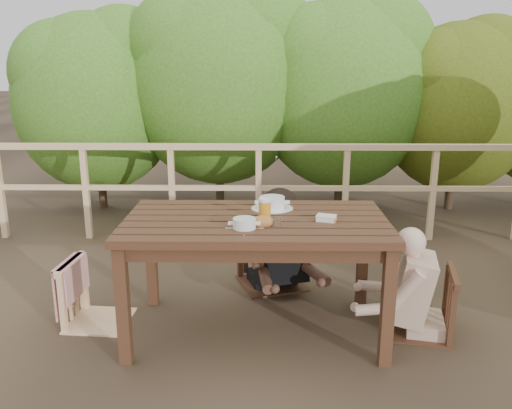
{
  "coord_description": "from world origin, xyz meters",
  "views": [
    {
      "loc": [
        0.05,
        -3.38,
        1.83
      ],
      "look_at": [
        0.0,
        0.05,
        0.9
      ],
      "focal_mm": 37.47,
      "sensor_mm": 36.0,
      "label": 1
    }
  ],
  "objects_px": {
    "soup_near": "(244,225)",
    "soup_far": "(272,204)",
    "diner_right": "(431,248)",
    "chair_left": "(96,266)",
    "woman": "(272,209)",
    "chair_right": "(425,273)",
    "bread_roll": "(262,222)",
    "tumbler": "(277,223)",
    "butter_tub": "(326,219)",
    "chair_far": "(272,227)",
    "beer_glass": "(265,210)",
    "table": "(256,277)"
  },
  "relations": [
    {
      "from": "table",
      "to": "woman",
      "type": "bearing_deg",
      "value": 81.45
    },
    {
      "from": "chair_far",
      "to": "chair_right",
      "type": "relative_size",
      "value": 1.17
    },
    {
      "from": "bread_roll",
      "to": "beer_glass",
      "type": "height_order",
      "value": "beer_glass"
    },
    {
      "from": "chair_left",
      "to": "chair_right",
      "type": "distance_m",
      "value": 2.28
    },
    {
      "from": "chair_left",
      "to": "chair_far",
      "type": "xyz_separation_m",
      "value": [
        1.25,
        0.69,
        0.07
      ]
    },
    {
      "from": "chair_left",
      "to": "woman",
      "type": "xyz_separation_m",
      "value": [
        1.25,
        0.71,
        0.22
      ]
    },
    {
      "from": "chair_far",
      "to": "bread_roll",
      "type": "xyz_separation_m",
      "value": [
        -0.08,
        -0.96,
        0.34
      ]
    },
    {
      "from": "soup_near",
      "to": "soup_far",
      "type": "distance_m",
      "value": 0.51
    },
    {
      "from": "soup_far",
      "to": "bread_roll",
      "type": "height_order",
      "value": "soup_far"
    },
    {
      "from": "woman",
      "to": "butter_tub",
      "type": "height_order",
      "value": "woman"
    },
    {
      "from": "diner_right",
      "to": "bread_roll",
      "type": "bearing_deg",
      "value": 110.71
    },
    {
      "from": "woman",
      "to": "bread_roll",
      "type": "height_order",
      "value": "woman"
    },
    {
      "from": "bread_roll",
      "to": "tumbler",
      "type": "xyz_separation_m",
      "value": [
        0.09,
        -0.01,
        -0.01
      ]
    },
    {
      "from": "beer_glass",
      "to": "butter_tub",
      "type": "xyz_separation_m",
      "value": [
        0.4,
        -0.03,
        -0.05
      ]
    },
    {
      "from": "bread_roll",
      "to": "tumbler",
      "type": "height_order",
      "value": "bread_roll"
    },
    {
      "from": "chair_far",
      "to": "beer_glass",
      "type": "relative_size",
      "value": 6.36
    },
    {
      "from": "chair_left",
      "to": "tumbler",
      "type": "height_order",
      "value": "tumbler"
    },
    {
      "from": "chair_right",
      "to": "bread_roll",
      "type": "relative_size",
      "value": 6.25
    },
    {
      "from": "chair_left",
      "to": "diner_right",
      "type": "height_order",
      "value": "diner_right"
    },
    {
      "from": "woman",
      "to": "soup_far",
      "type": "xyz_separation_m",
      "value": [
        -0.01,
        -0.56,
        0.19
      ]
    },
    {
      "from": "woman",
      "to": "soup_near",
      "type": "distance_m",
      "value": 1.07
    },
    {
      "from": "chair_far",
      "to": "diner_right",
      "type": "relative_size",
      "value": 0.82
    },
    {
      "from": "chair_left",
      "to": "soup_far",
      "type": "distance_m",
      "value": 1.32
    },
    {
      "from": "chair_far",
      "to": "chair_right",
      "type": "xyz_separation_m",
      "value": [
        1.02,
        -0.79,
        -0.07
      ]
    },
    {
      "from": "bread_roll",
      "to": "soup_near",
      "type": "bearing_deg",
      "value": -152.18
    },
    {
      "from": "chair_right",
      "to": "diner_right",
      "type": "xyz_separation_m",
      "value": [
        0.03,
        0.0,
        0.18
      ]
    },
    {
      "from": "soup_near",
      "to": "butter_tub",
      "type": "xyz_separation_m",
      "value": [
        0.53,
        0.17,
        -0.01
      ]
    },
    {
      "from": "soup_far",
      "to": "beer_glass",
      "type": "relative_size",
      "value": 1.87
    },
    {
      "from": "table",
      "to": "soup_near",
      "type": "relative_size",
      "value": 7.17
    },
    {
      "from": "soup_near",
      "to": "chair_left",
      "type": "bearing_deg",
      "value": 162.78
    },
    {
      "from": "chair_right",
      "to": "bread_roll",
      "type": "distance_m",
      "value": 1.19
    },
    {
      "from": "chair_far",
      "to": "diner_right",
      "type": "bearing_deg",
      "value": -55.35
    },
    {
      "from": "chair_far",
      "to": "bread_roll",
      "type": "height_order",
      "value": "chair_far"
    },
    {
      "from": "soup_far",
      "to": "beer_glass",
      "type": "xyz_separation_m",
      "value": [
        -0.05,
        -0.28,
        0.03
      ]
    },
    {
      "from": "soup_far",
      "to": "tumbler",
      "type": "xyz_separation_m",
      "value": [
        0.02,
        -0.42,
        -0.01
      ]
    },
    {
      "from": "soup_near",
      "to": "butter_tub",
      "type": "relative_size",
      "value": 1.93
    },
    {
      "from": "soup_near",
      "to": "soup_far",
      "type": "bearing_deg",
      "value": 69.12
    },
    {
      "from": "diner_right",
      "to": "soup_near",
      "type": "xyz_separation_m",
      "value": [
        -1.24,
        -0.22,
        0.23
      ]
    },
    {
      "from": "woman",
      "to": "diner_right",
      "type": "relative_size",
      "value": 1.07
    },
    {
      "from": "table",
      "to": "chair_far",
      "type": "bearing_deg",
      "value": 81.24
    },
    {
      "from": "table",
      "to": "bread_roll",
      "type": "height_order",
      "value": "bread_roll"
    },
    {
      "from": "soup_near",
      "to": "tumbler",
      "type": "height_order",
      "value": "soup_near"
    },
    {
      "from": "chair_right",
      "to": "butter_tub",
      "type": "distance_m",
      "value": 0.79
    },
    {
      "from": "butter_tub",
      "to": "woman",
      "type": "bearing_deg",
      "value": 129.24
    },
    {
      "from": "chair_far",
      "to": "soup_near",
      "type": "xyz_separation_m",
      "value": [
        -0.19,
        -1.02,
        0.34
      ]
    },
    {
      "from": "soup_far",
      "to": "woman",
      "type": "bearing_deg",
      "value": 88.84
    },
    {
      "from": "table",
      "to": "tumbler",
      "type": "xyz_separation_m",
      "value": [
        0.14,
        -0.16,
        0.44
      ]
    },
    {
      "from": "beer_glass",
      "to": "butter_tub",
      "type": "distance_m",
      "value": 0.4
    },
    {
      "from": "soup_near",
      "to": "bread_roll",
      "type": "xyz_separation_m",
      "value": [
        0.11,
        0.06,
        0.0
      ]
    },
    {
      "from": "bread_roll",
      "to": "chair_far",
      "type": "bearing_deg",
      "value": 85.21
    }
  ]
}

